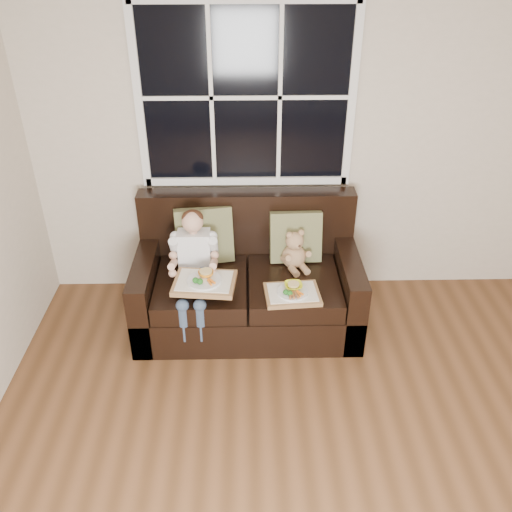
{
  "coord_description": "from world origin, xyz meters",
  "views": [
    {
      "loc": [
        -0.58,
        -1.49,
        2.74
      ],
      "look_at": [
        -0.52,
        1.85,
        0.67
      ],
      "focal_mm": 38.0,
      "sensor_mm": 36.0,
      "label": 1
    }
  ],
  "objects_px": {
    "teddy_bear": "(294,252)",
    "tray_left": "(205,282)",
    "child": "(194,258)",
    "tray_right": "(292,293)",
    "loveseat": "(248,284)"
  },
  "relations": [
    {
      "from": "teddy_bear",
      "to": "tray_left",
      "type": "height_order",
      "value": "teddy_bear"
    },
    {
      "from": "tray_left",
      "to": "tray_right",
      "type": "bearing_deg",
      "value": 4.66
    },
    {
      "from": "child",
      "to": "tray_right",
      "type": "relative_size",
      "value": 1.94
    },
    {
      "from": "child",
      "to": "tray_right",
      "type": "xyz_separation_m",
      "value": [
        0.72,
        -0.24,
        -0.15
      ]
    },
    {
      "from": "loveseat",
      "to": "tray_left",
      "type": "height_order",
      "value": "loveseat"
    },
    {
      "from": "loveseat",
      "to": "tray_left",
      "type": "bearing_deg",
      "value": -131.65
    },
    {
      "from": "teddy_bear",
      "to": "tray_left",
      "type": "distance_m",
      "value": 0.76
    },
    {
      "from": "loveseat",
      "to": "child",
      "type": "xyz_separation_m",
      "value": [
        -0.4,
        -0.12,
        0.32
      ]
    },
    {
      "from": "loveseat",
      "to": "tray_right",
      "type": "height_order",
      "value": "loveseat"
    },
    {
      "from": "loveseat",
      "to": "teddy_bear",
      "type": "relative_size",
      "value": 5.17
    },
    {
      "from": "tray_left",
      "to": "tray_right",
      "type": "height_order",
      "value": "tray_left"
    },
    {
      "from": "loveseat",
      "to": "tray_right",
      "type": "distance_m",
      "value": 0.51
    },
    {
      "from": "loveseat",
      "to": "teddy_bear",
      "type": "distance_m",
      "value": 0.45
    },
    {
      "from": "loveseat",
      "to": "tray_left",
      "type": "xyz_separation_m",
      "value": [
        -0.31,
        -0.34,
        0.27
      ]
    },
    {
      "from": "tray_right",
      "to": "loveseat",
      "type": "bearing_deg",
      "value": 127.34
    }
  ]
}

